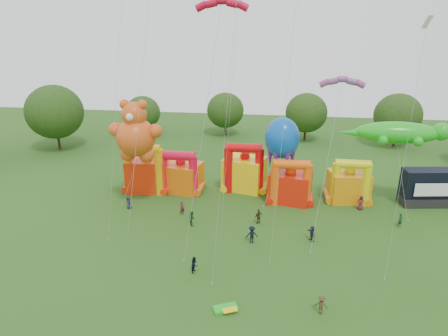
# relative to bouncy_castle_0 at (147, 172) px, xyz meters

# --- Properties ---
(tree_ring) EXTENTS (125.46, 127.58, 12.07)m
(tree_ring) POSITION_rel_bouncy_castle_0_xyz_m (13.99, -26.62, 3.56)
(tree_ring) COLOR #352314
(tree_ring) RESTS_ON ground
(bouncy_castle_0) EXTENTS (6.03, 5.03, 7.15)m
(bouncy_castle_0) POSITION_rel_bouncy_castle_0_xyz_m (0.00, 0.00, 0.00)
(bouncy_castle_0) COLOR red
(bouncy_castle_0) RESTS_ON ground
(bouncy_castle_1) EXTENTS (6.16, 5.33, 6.21)m
(bouncy_castle_1) POSITION_rel_bouncy_castle_0_xyz_m (4.72, 0.38, -0.35)
(bouncy_castle_1) COLOR orange
(bouncy_castle_1) RESTS_ON ground
(bouncy_castle_2) EXTENTS (6.37, 5.59, 7.16)m
(bouncy_castle_2) POSITION_rel_bouncy_castle_0_xyz_m (13.54, 2.15, 0.01)
(bouncy_castle_2) COLOR yellow
(bouncy_castle_2) RESTS_ON ground
(bouncy_castle_3) EXTENTS (5.95, 5.14, 6.23)m
(bouncy_castle_3) POSITION_rel_bouncy_castle_0_xyz_m (19.91, -1.17, -0.34)
(bouncy_castle_3) COLOR red
(bouncy_castle_3) RESTS_ON ground
(bouncy_castle_4) EXTENTS (5.54, 4.72, 6.15)m
(bouncy_castle_4) POSITION_rel_bouncy_castle_0_xyz_m (27.58, 0.15, -0.36)
(bouncy_castle_4) COLOR orange
(bouncy_castle_4) RESTS_ON ground
(stage_trailer) EXTENTS (7.64, 3.86, 4.80)m
(stage_trailer) POSITION_rel_bouncy_castle_0_xyz_m (37.91, 0.54, -0.39)
(stage_trailer) COLOR black
(stage_trailer) RESTS_ON ground
(teddy_bear_kite) EXTENTS (6.71, 4.76, 14.02)m
(teddy_bear_kite) POSITION_rel_bouncy_castle_0_xyz_m (0.83, -5.63, 6.82)
(teddy_bear_kite) COLOR #D34E17
(teddy_bear_kite) RESTS_ON ground
(gecko_kite) EXTENTS (13.38, 7.07, 11.15)m
(gecko_kite) POSITION_rel_bouncy_castle_0_xyz_m (32.88, -0.98, 5.02)
(gecko_kite) COLOR green
(gecko_kite) RESTS_ON ground
(octopus_kite) EXTENTS (4.50, 5.83, 11.16)m
(octopus_kite) POSITION_rel_bouncy_castle_0_xyz_m (18.31, -0.42, 3.92)
(octopus_kite) COLOR #0B4EB0
(octopus_kite) RESTS_ON ground
(parafoil_kites) EXTENTS (25.75, 15.27, 31.39)m
(parafoil_kites) POSITION_rel_bouncy_castle_0_xyz_m (11.32, -9.95, 9.62)
(parafoil_kites) COLOR red
(parafoil_kites) RESTS_ON ground
(diamond_kites) EXTENTS (30.79, 16.12, 39.34)m
(diamond_kites) POSITION_rel_bouncy_castle_0_xyz_m (14.67, -12.73, 13.82)
(diamond_kites) COLOR red
(diamond_kites) RESTS_ON ground
(folded_kite_bundle) EXTENTS (2.23, 1.74, 0.31)m
(folded_kite_bundle) POSITION_rel_bouncy_castle_0_xyz_m (14.46, -23.76, -2.56)
(folded_kite_bundle) COLOR green
(folded_kite_bundle) RESTS_ON ground
(spectator_0) EXTENTS (0.92, 0.75, 1.61)m
(spectator_0) POSITION_rel_bouncy_castle_0_xyz_m (-0.48, -6.30, -1.89)
(spectator_0) COLOR #212137
(spectator_0) RESTS_ON ground
(spectator_1) EXTENTS (0.76, 0.73, 1.75)m
(spectator_1) POSITION_rel_bouncy_castle_0_xyz_m (6.71, -7.02, -1.82)
(spectator_1) COLOR maroon
(spectator_1) RESTS_ON ground
(spectator_2) EXTENTS (0.96, 1.05, 1.75)m
(spectator_2) POSITION_rel_bouncy_castle_0_xyz_m (8.49, -9.53, -1.82)
(spectator_2) COLOR #16381B
(spectator_2) RESTS_ON ground
(spectator_3) EXTENTS (1.42, 1.02, 1.98)m
(spectator_3) POSITION_rel_bouncy_castle_0_xyz_m (15.74, -12.65, -1.71)
(spectator_3) COLOR black
(spectator_3) RESTS_ON ground
(spectator_4) EXTENTS (1.10, 1.07, 1.85)m
(spectator_4) POSITION_rel_bouncy_castle_0_xyz_m (16.20, -8.07, -1.78)
(spectator_4) COLOR #3F3019
(spectator_4) RESTS_ON ground
(spectator_5) EXTENTS (1.08, 1.73, 1.78)m
(spectator_5) POSITION_rel_bouncy_castle_0_xyz_m (22.17, -11.33, -1.81)
(spectator_5) COLOR #212638
(spectator_5) RESTS_ON ground
(spectator_6) EXTENTS (1.06, 0.82, 1.92)m
(spectator_6) POSITION_rel_bouncy_castle_0_xyz_m (28.79, -2.51, -1.74)
(spectator_6) COLOR maroon
(spectator_6) RESTS_ON ground
(spectator_7) EXTENTS (0.74, 0.70, 1.69)m
(spectator_7) POSITION_rel_bouncy_castle_0_xyz_m (32.54, -6.60, -1.85)
(spectator_7) COLOR #163719
(spectator_7) RESTS_ON ground
(spectator_8) EXTENTS (0.74, 0.88, 1.61)m
(spectator_8) POSITION_rel_bouncy_castle_0_xyz_m (10.78, -18.79, -1.89)
(spectator_8) COLOR black
(spectator_8) RESTS_ON ground
(spectator_9) EXTENTS (1.17, 0.80, 1.66)m
(spectator_9) POSITION_rel_bouncy_castle_0_xyz_m (22.16, -23.05, -1.87)
(spectator_9) COLOR #3E3318
(spectator_9) RESTS_ON ground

